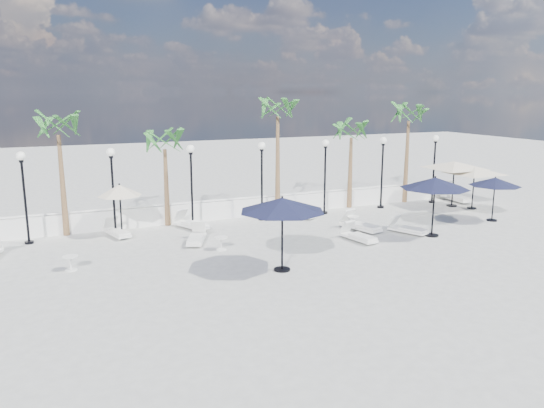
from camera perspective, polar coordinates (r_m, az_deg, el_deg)
name	(u,v)px	position (r m, az deg, el deg)	size (l,w,h in m)	color
ground	(326,256)	(20.54, 5.88, -5.63)	(100.00, 100.00, 0.00)	gray
balustrade	(254,207)	(26.98, -1.90, -0.28)	(26.00, 0.30, 1.01)	silver
lamppost_0	(24,185)	(23.83, -25.16, 1.90)	(0.36, 0.36, 3.84)	black
lamppost_1	(112,179)	(23.97, -16.79, 2.58)	(0.36, 0.36, 3.84)	black
lamppost_2	(191,174)	(24.60, -8.68, 3.19)	(0.36, 0.36, 3.84)	black
lamppost_3	(262,170)	(25.71, -1.11, 3.69)	(0.36, 0.36, 3.84)	black
lamppost_4	(325,166)	(27.22, 5.74, 4.10)	(0.36, 0.36, 3.84)	black
lamppost_5	(382,162)	(29.07, 11.79, 4.41)	(0.36, 0.36, 3.84)	black
lamppost_6	(434,159)	(31.21, 17.08, 4.63)	(0.36, 0.36, 3.84)	black
palm_0	(58,132)	(24.39, -22.01, 7.22)	(2.60, 2.60, 5.50)	brown
palm_1	(165,146)	(24.99, -11.47, 6.14)	(2.60, 2.60, 4.70)	brown
palm_2	(278,114)	(26.67, 0.62, 9.66)	(2.60, 2.60, 6.10)	brown
palm_3	(351,135)	(28.76, 8.53, 7.37)	(2.60, 2.60, 4.90)	brown
palm_4	(409,119)	(30.83, 14.50, 8.87)	(2.60, 2.60, 5.70)	brown
lounger_0	(117,231)	(24.15, -16.33, -2.81)	(1.04, 1.92, 0.68)	silver
lounger_2	(196,237)	(22.41, -8.13, -3.55)	(1.30, 1.99, 0.71)	silver
lounger_3	(299,213)	(26.64, 2.92, -0.97)	(1.30, 1.93, 0.69)	silver
lounger_4	(191,223)	(24.73, -8.71, -2.07)	(1.38, 2.06, 0.74)	silver
lounger_5	(360,225)	(24.43, 9.46, -2.24)	(1.21, 2.19, 0.78)	silver
lounger_6	(358,236)	(22.73, 9.27, -3.40)	(0.90, 1.88, 0.68)	silver
lounger_7	(407,229)	(24.38, 14.36, -2.58)	(1.23, 1.85, 0.66)	silver
lounger_8	(456,197)	(32.34, 19.18, 0.74)	(0.81, 2.15, 0.79)	silver
side_table_0	(71,262)	(20.09, -20.85, -5.83)	(0.54, 0.54, 0.53)	silver
side_table_1	(221,242)	(21.26, -5.49, -4.11)	(0.54, 0.54, 0.53)	silver
side_table_2	(353,220)	(24.94, 8.70, -1.76)	(0.56, 0.56, 0.54)	silver
parasol_navy_left	(282,205)	(18.27, 1.11, -0.11)	(3.04, 3.04, 2.68)	black
parasol_navy_mid	(435,183)	(23.83, 17.13, 2.14)	(2.97, 2.97, 2.66)	black
parasol_navy_right	(495,182)	(27.79, 22.87, 2.20)	(2.45, 2.45, 2.19)	black
parasol_cream_sq_a	(475,168)	(30.29, 20.99, 3.68)	(4.93, 4.93, 2.42)	black
parasol_cream_sq_b	(455,162)	(30.55, 19.06, 4.33)	(5.35, 5.35, 2.68)	black
parasol_cream_small	(120,191)	(23.78, -16.08, 1.35)	(1.90, 1.90, 2.34)	black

